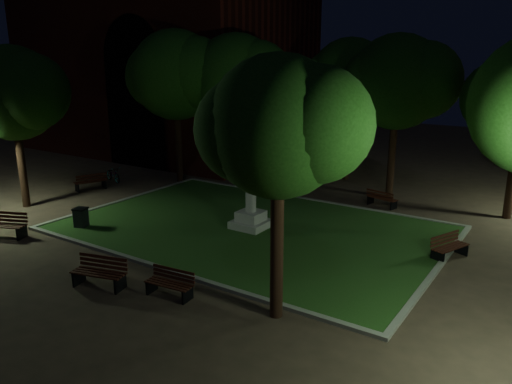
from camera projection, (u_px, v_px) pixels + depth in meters
ground at (222, 243)px, 19.29m from camera, size 80.00×80.00×0.00m
lawn at (251, 228)px, 20.89m from camera, size 15.00×10.00×0.08m
lawn_kerb at (251, 228)px, 20.88m from camera, size 15.40×10.40×0.12m
monument at (251, 207)px, 20.64m from camera, size 1.40×1.40×3.20m
building_main at (163, 51)px, 36.87m from camera, size 20.00×12.00×15.00m
tree_west at (14, 93)px, 22.57m from camera, size 5.29×4.32×7.54m
tree_north_wl at (238, 79)px, 26.62m from camera, size 5.87×4.79×8.24m
tree_north_er at (399, 82)px, 24.01m from camera, size 5.67×4.63×8.11m
tree_se at (281, 128)px, 12.49m from camera, size 4.52×3.69×7.13m
tree_nw at (177, 75)px, 27.29m from camera, size 6.07×4.95×8.48m
tree_far_north at (351, 80)px, 27.83m from camera, size 5.67×4.63×8.04m
lamppost_nw at (169, 120)px, 30.99m from camera, size 1.18×0.28×4.54m
bench_near_left at (100, 273)px, 15.59m from camera, size 1.83×1.03×0.95m
bench_near_right at (170, 284)px, 14.99m from camera, size 1.56×0.69×0.83m
bench_west_near at (4, 226)px, 19.91m from camera, size 1.90×1.28×0.99m
bench_left_side at (91, 182)px, 26.86m from camera, size 1.12×1.77×0.92m
bench_right_side at (449, 247)px, 17.82m from camera, size 1.10×1.66×0.86m
bench_far_side at (382, 199)px, 23.89m from camera, size 1.56×0.85×0.81m
trash_bin at (81, 218)px, 20.88m from camera, size 0.65×0.65×0.89m
bicycle at (113, 174)px, 28.69m from camera, size 1.74×1.03×0.86m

